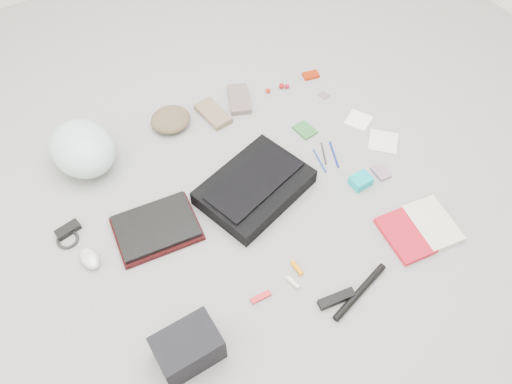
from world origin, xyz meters
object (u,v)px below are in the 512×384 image
bike_helmet (82,149)px  accordion_wallet (361,181)px  book_red (405,235)px  camera_bag (188,348)px  laptop (156,226)px  messenger_bag (255,187)px

bike_helmet → accordion_wallet: 1.25m
book_red → accordion_wallet: accordion_wallet is taller
accordion_wallet → camera_bag: bearing=-165.5°
accordion_wallet → laptop: bearing=162.5°
camera_bag → book_red: (0.98, 0.00, -0.06)m
camera_bag → accordion_wallet: bearing=15.8°
messenger_bag → camera_bag: 0.75m
laptop → camera_bag: (-0.10, -0.54, 0.04)m
camera_bag → accordion_wallet: (0.99, 0.32, -0.05)m
messenger_bag → accordion_wallet: (0.43, -0.19, -0.02)m
messenger_bag → bike_helmet: 0.79m
camera_bag → accordion_wallet: camera_bag is taller
messenger_bag → bike_helmet: bike_helmet is taller
messenger_bag → laptop: size_ratio=1.43×
laptop → camera_bag: size_ratio=1.46×
laptop → camera_bag: 0.55m
messenger_bag → laptop: bearing=158.1°
book_red → accordion_wallet: (0.01, 0.31, 0.01)m
book_red → accordion_wallet: bearing=94.6°
laptop → bike_helmet: bike_helmet is taller
accordion_wallet → messenger_bag: bearing=152.8°
camera_bag → book_red: camera_bag is taller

